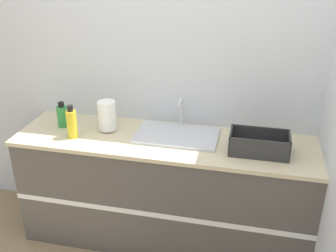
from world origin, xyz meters
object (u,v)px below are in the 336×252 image
Objects in this scene: bottle_green at (62,116)px; paper_towel_roll at (107,116)px; sink at (177,134)px; dish_rack at (259,145)px; bottle_yellow at (72,123)px.

paper_towel_roll is at bearing 1.11° from bottle_green.
paper_towel_roll is (-0.53, -0.01, 0.10)m from sink.
bottle_yellow is at bearing -177.30° from dish_rack.
paper_towel_roll is 0.26m from bottle_yellow.
bottle_green is (-0.15, 0.16, -0.02)m from bottle_yellow.
bottle_yellow is 0.22m from bottle_green.
sink is 2.41× the size of bottle_yellow.
sink is at bearing 168.73° from dish_rack.
bottle_yellow is at bearing -166.33° from sink.
sink is 2.59× the size of paper_towel_roll.
bottle_yellow is at bearing -141.58° from paper_towel_roll.
sink is 0.89m from bottle_green.
sink is 0.76m from bottle_yellow.
sink is at bearing 1.62° from paper_towel_roll.
sink reaches higher than dish_rack.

